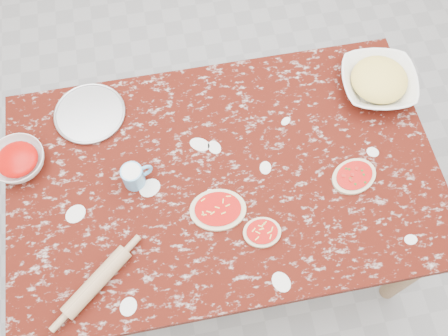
% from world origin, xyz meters
% --- Properties ---
extents(ground, '(4.00, 4.00, 0.00)m').
position_xyz_m(ground, '(0.00, 0.00, 0.00)').
color(ground, gray).
extents(worktable, '(1.60, 1.00, 0.75)m').
position_xyz_m(worktable, '(0.00, 0.00, 0.67)').
color(worktable, '#390D07').
rests_on(worktable, ground).
extents(pizza_tray, '(0.34, 0.34, 0.01)m').
position_xyz_m(pizza_tray, '(-0.47, 0.35, 0.76)').
color(pizza_tray, '#B2B2B7').
rests_on(pizza_tray, worktable).
extents(sauce_bowl, '(0.23, 0.23, 0.06)m').
position_xyz_m(sauce_bowl, '(-0.74, 0.18, 0.78)').
color(sauce_bowl, white).
rests_on(sauce_bowl, worktable).
extents(cheese_bowl, '(0.34, 0.34, 0.07)m').
position_xyz_m(cheese_bowl, '(0.67, 0.26, 0.79)').
color(cheese_bowl, white).
rests_on(cheese_bowl, worktable).
extents(flour_mug, '(0.12, 0.08, 0.09)m').
position_xyz_m(flour_mug, '(-0.33, 0.03, 0.80)').
color(flour_mug, '#63ACE4').
rests_on(flour_mug, worktable).
extents(pizza_left, '(0.22, 0.18, 0.02)m').
position_xyz_m(pizza_left, '(-0.05, -0.14, 0.76)').
color(pizza_left, beige).
rests_on(pizza_left, worktable).
extents(pizza_mid, '(0.14, 0.12, 0.02)m').
position_xyz_m(pizza_mid, '(0.09, -0.25, 0.76)').
color(pizza_mid, beige).
rests_on(pizza_mid, worktable).
extents(pizza_right, '(0.21, 0.18, 0.02)m').
position_xyz_m(pizza_right, '(0.47, -0.10, 0.76)').
color(pizza_right, beige).
rests_on(pizza_right, worktable).
extents(rolling_pin, '(0.25, 0.22, 0.06)m').
position_xyz_m(rolling_pin, '(-0.49, -0.32, 0.78)').
color(rolling_pin, tan).
rests_on(rolling_pin, worktable).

